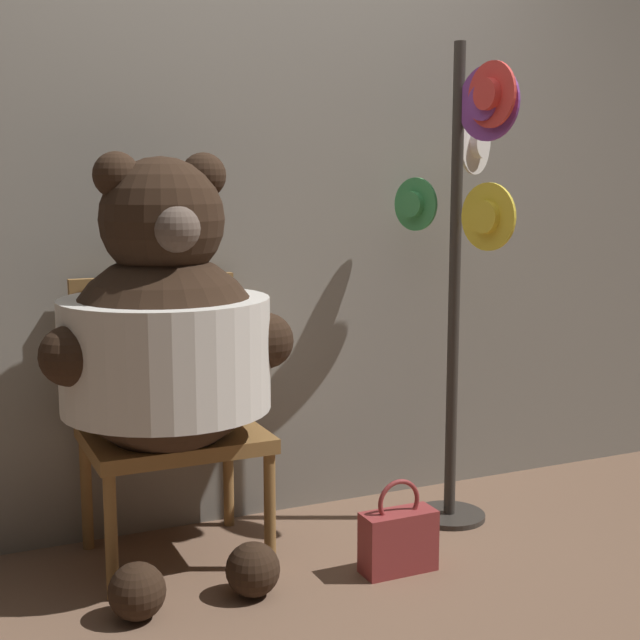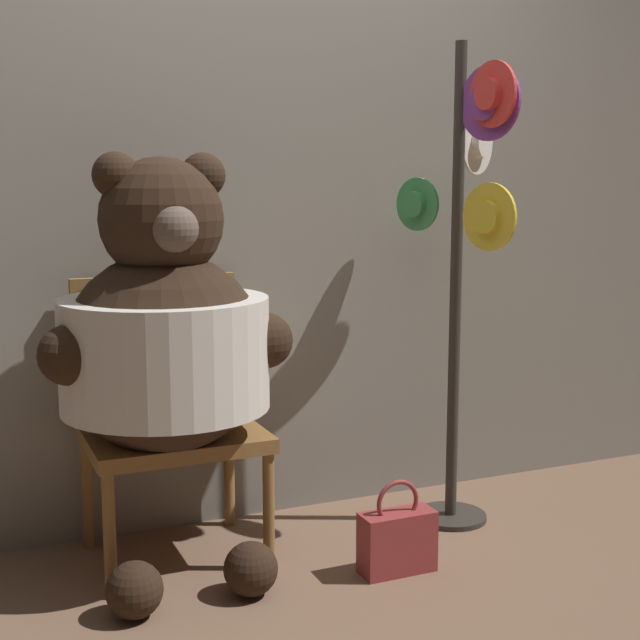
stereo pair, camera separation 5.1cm
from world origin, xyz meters
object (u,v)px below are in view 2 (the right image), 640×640
chair (167,407)px  hat_display_rack (467,232)px  teddy_bear (165,339)px  handbag_on_ground (397,540)px

chair → hat_display_rack: hat_display_rack is taller
teddy_bear → handbag_on_ground: size_ratio=4.33×
teddy_bear → hat_display_rack: 1.18m
chair → teddy_bear: bearing=-103.1°
chair → teddy_bear: size_ratio=0.70×
hat_display_rack → chair: bearing=169.9°
chair → teddy_bear: teddy_bear is taller
teddy_bear → hat_display_rack: (1.14, -0.02, 0.33)m
chair → hat_display_rack: size_ratio=0.54×
hat_display_rack → teddy_bear: bearing=178.8°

